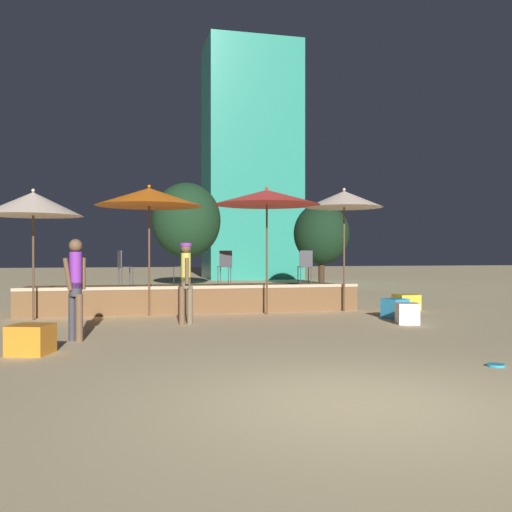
# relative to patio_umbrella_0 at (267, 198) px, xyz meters

# --- Properties ---
(ground_plane) EXTENTS (120.00, 120.00, 0.00)m
(ground_plane) POSITION_rel_patio_umbrella_0_xyz_m (-1.20, -8.53, -2.95)
(ground_plane) COLOR #D1B784
(wooden_deck) EXTENTS (8.75, 2.46, 0.72)m
(wooden_deck) POSITION_rel_patio_umbrella_0_xyz_m (-1.73, 1.64, -2.63)
(wooden_deck) COLOR brown
(wooden_deck) RESTS_ON ground
(patio_umbrella_0) EXTENTS (2.70, 2.70, 3.23)m
(patio_umbrella_0) POSITION_rel_patio_umbrella_0_xyz_m (0.00, 0.00, 0.00)
(patio_umbrella_0) COLOR brown
(patio_umbrella_0) RESTS_ON ground
(patio_umbrella_1) EXTENTS (2.24, 2.24, 3.04)m
(patio_umbrella_1) POSITION_rel_patio_umbrella_0_xyz_m (-5.56, 0.05, -0.27)
(patio_umbrella_1) COLOR brown
(patio_umbrella_1) RESTS_ON ground
(patio_umbrella_2) EXTENTS (2.62, 2.62, 3.23)m
(patio_umbrella_2) POSITION_rel_patio_umbrella_0_xyz_m (-2.91, 0.34, -0.02)
(patio_umbrella_2) COLOR brown
(patio_umbrella_2) RESTS_ON ground
(patio_umbrella_3) EXTENTS (2.05, 2.05, 3.28)m
(patio_umbrella_3) POSITION_rel_patio_umbrella_0_xyz_m (2.19, 0.27, 0.02)
(patio_umbrella_3) COLOR brown
(patio_umbrella_3) RESTS_ON ground
(cube_seat_0) EXTENTS (0.62, 0.62, 0.46)m
(cube_seat_0) POSITION_rel_patio_umbrella_0_xyz_m (2.75, -1.53, -2.72)
(cube_seat_0) COLOR #2D9EDB
(cube_seat_0) RESTS_ON ground
(cube_seat_1) EXTENTS (0.60, 0.60, 0.42)m
(cube_seat_1) POSITION_rel_patio_umbrella_0_xyz_m (4.00, 0.26, -2.74)
(cube_seat_1) COLOR yellow
(cube_seat_1) RESTS_ON ground
(cube_seat_2) EXTENTS (0.72, 0.72, 0.45)m
(cube_seat_2) POSITION_rel_patio_umbrella_0_xyz_m (-4.92, -4.69, -2.73)
(cube_seat_2) COLOR orange
(cube_seat_2) RESTS_ON ground
(cube_seat_3) EXTENTS (0.55, 0.55, 0.46)m
(cube_seat_3) POSITION_rel_patio_umbrella_0_xyz_m (2.48, -2.64, -2.72)
(cube_seat_3) COLOR white
(cube_seat_3) RESTS_ON ground
(person_0) EXTENTS (0.30, 0.50, 1.77)m
(person_0) POSITION_rel_patio_umbrella_0_xyz_m (-2.21, -1.57, -1.94)
(person_0) COLOR brown
(person_0) RESTS_ON ground
(person_1) EXTENTS (0.40, 0.40, 1.79)m
(person_1) POSITION_rel_patio_umbrella_0_xyz_m (-4.35, -3.51, -1.96)
(person_1) COLOR brown
(person_1) RESTS_ON ground
(bistro_chair_0) EXTENTS (0.48, 0.48, 0.90)m
(bistro_chair_0) POSITION_rel_patio_umbrella_0_xyz_m (-1.87, 2.14, -1.69)
(bistro_chair_0) COLOR #2D3338
(bistro_chair_0) RESTS_ON wooden_deck
(bistro_chair_1) EXTENTS (0.40, 0.40, 0.90)m
(bistro_chair_1) POSITION_rel_patio_umbrella_0_xyz_m (1.34, 0.96, -1.69)
(bistro_chair_1) COLOR #47474C
(bistro_chair_1) RESTS_ON wooden_deck
(bistro_chair_2) EXTENTS (0.42, 0.42, 0.90)m
(bistro_chair_2) POSITION_rel_patio_umbrella_0_xyz_m (-3.55, 1.83, -1.69)
(bistro_chair_2) COLOR #47474C
(bistro_chair_2) RESTS_ON wooden_deck
(bistro_chair_3) EXTENTS (0.45, 0.45, 0.90)m
(bistro_chair_3) POSITION_rel_patio_umbrella_0_xyz_m (-0.74, 1.85, -1.69)
(bistro_chair_3) COLOR #47474C
(bistro_chair_3) RESTS_ON wooden_deck
(frisbee_disc) EXTENTS (0.24, 0.24, 0.03)m
(frisbee_disc) POSITION_rel_patio_umbrella_0_xyz_m (1.38, -7.15, -2.93)
(frisbee_disc) COLOR #33B2D8
(frisbee_disc) RESTS_ON ground
(background_tree_0) EXTENTS (3.13, 3.13, 4.78)m
(background_tree_0) POSITION_rel_patio_umbrella_0_xyz_m (-0.68, 12.20, 0.10)
(background_tree_0) COLOR #3D2B1C
(background_tree_0) RESTS_ON ground
(background_tree_1) EXTENTS (2.50, 2.50, 3.81)m
(background_tree_1) POSITION_rel_patio_umbrella_0_xyz_m (5.19, 10.35, -0.53)
(background_tree_1) COLOR #3D2B1C
(background_tree_1) RESTS_ON ground
(distant_building) EXTENTS (5.67, 3.96, 14.41)m
(distant_building) POSITION_rel_patio_umbrella_0_xyz_m (4.24, 20.41, 4.25)
(distant_building) COLOR teal
(distant_building) RESTS_ON ground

